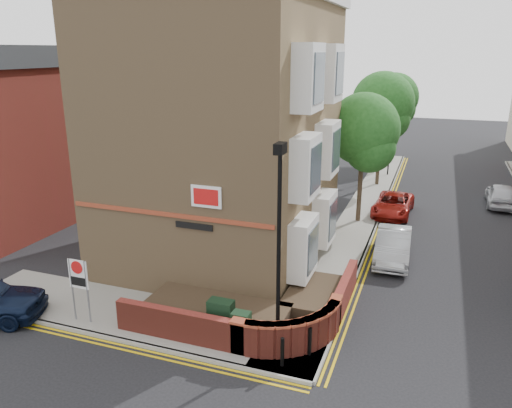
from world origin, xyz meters
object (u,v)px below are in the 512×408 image
object	(u,v)px
lamppost	(279,250)
zone_sign	(79,279)
utility_cabinet_large	(221,318)

from	to	relation	value
lamppost	zone_sign	xyz separation A→B (m)	(-6.60, -0.70, -1.70)
utility_cabinet_large	zone_sign	bearing A→B (deg)	-170.31
lamppost	utility_cabinet_large	xyz separation A→B (m)	(-1.90, 0.10, -2.62)
lamppost	utility_cabinet_large	world-z (taller)	lamppost
zone_sign	lamppost	bearing A→B (deg)	6.07
utility_cabinet_large	zone_sign	world-z (taller)	zone_sign
utility_cabinet_large	zone_sign	xyz separation A→B (m)	(-4.70, -0.80, 0.92)
lamppost	zone_sign	bearing A→B (deg)	-173.93
lamppost	utility_cabinet_large	distance (m)	3.24
lamppost	zone_sign	distance (m)	6.85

